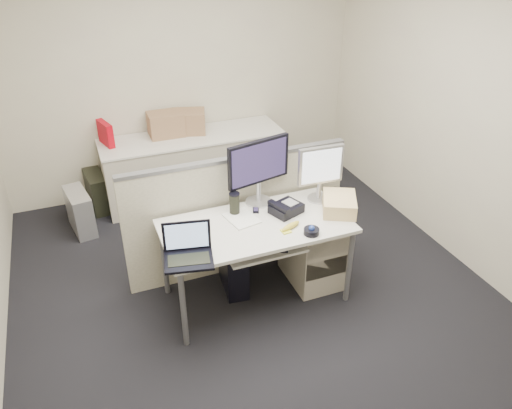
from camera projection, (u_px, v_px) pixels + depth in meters
name	position (u px, v px, depth m)	size (l,w,h in m)	color
floor	(256.00, 296.00, 4.33)	(4.00, 4.50, 0.01)	black
wall_back	(181.00, 73.00, 5.45)	(4.00, 0.02, 2.70)	beige
wall_front	(479.00, 390.00, 1.84)	(4.00, 0.02, 2.70)	beige
wall_right	(473.00, 118.00, 4.27)	(0.02, 4.50, 2.70)	beige
desk	(256.00, 231.00, 3.99)	(1.50, 0.75, 0.73)	beige
keyboard_tray	(264.00, 248.00, 3.87)	(0.62, 0.32, 0.02)	beige
drawer_pedestal	(312.00, 248.00, 4.37)	(0.40, 0.55, 0.65)	#A9A390
cubicle_partition	(237.00, 216.00, 4.40)	(2.00, 0.06, 1.10)	beige
back_counter	(194.00, 167.00, 5.69)	(2.00, 0.60, 0.72)	#A9A390
monitor_main	(259.00, 172.00, 4.11)	(0.57, 0.22, 0.57)	black
monitor_small	(320.00, 174.00, 4.18)	(0.40, 0.20, 0.49)	#B7B7BC
laptop	(188.00, 247.00, 3.47)	(0.34, 0.26, 0.26)	black
trackball	(311.00, 231.00, 3.83)	(0.12, 0.12, 0.05)	black
desk_phone	(286.00, 209.00, 4.09)	(0.24, 0.20, 0.08)	black
paper_stack	(242.00, 218.00, 4.02)	(0.22, 0.28, 0.01)	silver
sticky_pad	(286.00, 231.00, 3.86)	(0.07, 0.07, 0.01)	yellow
travel_mug	(235.00, 204.00, 4.05)	(0.08, 0.08, 0.18)	black
banana	(291.00, 226.00, 3.90)	(0.20, 0.05, 0.04)	#D3D13F
cellphone	(256.00, 210.00, 4.14)	(0.05, 0.09, 0.01)	black
manila_folders	(339.00, 204.00, 4.11)	(0.26, 0.34, 0.13)	#CEBE7A
keyboard	(256.00, 244.00, 3.87)	(0.49, 0.17, 0.03)	black
pc_tower_desk	(233.00, 266.00, 4.33)	(0.18, 0.46, 0.43)	black
pc_tower_spare_dark	(97.00, 191.00, 5.50)	(0.18, 0.45, 0.42)	black
pc_tower_spare_silver	(80.00, 211.00, 5.11)	(0.19, 0.47, 0.44)	#B7B7BC
cardboard_box_left	(166.00, 125.00, 5.45)	(0.37, 0.28, 0.28)	#88674F
cardboard_box_right	(188.00, 123.00, 5.54)	(0.37, 0.29, 0.26)	#88674F
red_binder	(106.00, 134.00, 5.24)	(0.07, 0.29, 0.27)	#A70310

